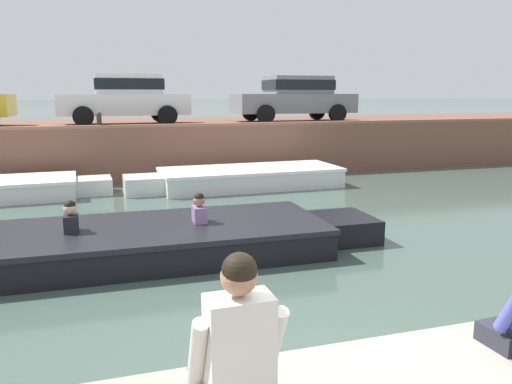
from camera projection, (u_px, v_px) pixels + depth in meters
ground_plane at (208, 232)px, 9.29m from camera, size 400.00×400.00×0.00m
far_quay_wall at (157, 144)px, 17.43m from camera, size 60.00×6.00×1.58m
far_wall_coping at (166, 125)px, 14.57m from camera, size 60.00×0.24×0.08m
boat_moored_central_white at (242, 178)px, 13.65m from camera, size 5.87×2.07×0.53m
motorboat_passing at (165, 240)px, 7.92m from camera, size 6.84×2.19×0.98m
car_left_inner_white at (126, 97)px, 15.62m from camera, size 3.98×2.00×1.54m
car_centre_grey at (295, 97)px, 17.24m from camera, size 4.16×1.90×1.54m
mooring_bollard_mid at (99, 119)px, 14.12m from camera, size 0.15×0.15×0.45m
person_seated_left at (237, 353)px, 2.74m from camera, size 0.54×0.53×0.96m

